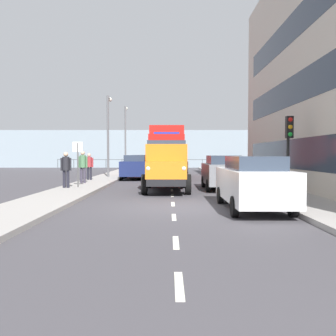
{
  "coord_description": "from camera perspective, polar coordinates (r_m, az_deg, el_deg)",
  "views": [
    {
      "loc": [
        0.14,
        12.1,
        1.78
      ],
      "look_at": [
        0.21,
        -10.67,
        0.91
      ],
      "focal_mm": 38.55,
      "sensor_mm": 36.0,
      "label": 1
    }
  ],
  "objects": [
    {
      "name": "car_grey_kerbside_1",
      "position": [
        18.32,
        8.59,
        -0.62
      ],
      "size": [
        1.85,
        3.96,
        1.72
      ],
      "color": "slate",
      "rests_on": "ground_plane"
    },
    {
      "name": "pedestrian_in_dark_coat",
      "position": [
        20.98,
        -13.31,
        0.61
      ],
      "size": [
        0.53,
        0.34,
        1.82
      ],
      "color": "#383342",
      "rests_on": "sidewalk_right"
    },
    {
      "name": "sidewalk_left",
      "position": [
        24.59,
        11.3,
        -1.84
      ],
      "size": [
        2.22,
        42.49,
        0.15
      ],
      "primitive_type": "cube",
      "color": "#9E9993",
      "rests_on": "ground_plane"
    },
    {
      "name": "car_white_kerbside_near",
      "position": [
        11.88,
        13.22,
        -2.14
      ],
      "size": [
        1.84,
        4.59,
        1.72
      ],
      "color": "white",
      "rests_on": "ground_plane"
    },
    {
      "name": "lamp_post_promenade",
      "position": [
        26.91,
        -9.41,
        6.25
      ],
      "size": [
        0.32,
        1.14,
        5.9
      ],
      "color": "#59595B",
      "rests_on": "sidewalk_right"
    },
    {
      "name": "ground_plane",
      "position": [
        24.14,
        0.51,
        -2.05
      ],
      "size": [
        80.0,
        80.0,
        0.0
      ],
      "primitive_type": "plane",
      "color": "#423F44"
    },
    {
      "name": "car_maroon_oppositeside_2",
      "position": [
        36.7,
        -3.58,
        0.8
      ],
      "size": [
        1.94,
        4.46,
        1.72
      ],
      "color": "maroon",
      "rests_on": "ground_plane"
    },
    {
      "name": "seawall_railing",
      "position": [
        44.72,
        0.36,
        1.08
      ],
      "size": [
        28.08,
        0.08,
        1.2
      ],
      "color": "#4C5156",
      "rests_on": "ground_plane"
    },
    {
      "name": "lamp_post_far",
      "position": [
        37.25,
        -6.73,
        5.65
      ],
      "size": [
        0.32,
        1.14,
        6.54
      ],
      "color": "#59595B",
      "rests_on": "sidewalk_right"
    },
    {
      "name": "car_red_oppositeside_1",
      "position": [
        31.22,
        -4.24,
        0.56
      ],
      "size": [
        1.95,
        4.46,
        1.72
      ],
      "color": "#B21E1E",
      "rests_on": "ground_plane"
    },
    {
      "name": "sea_horizon",
      "position": [
        48.32,
        0.35,
        3.04
      ],
      "size": [
        80.0,
        0.8,
        5.0
      ],
      "primitive_type": "cube",
      "color": "#84939E",
      "rests_on": "ground_plane"
    },
    {
      "name": "lorry_cargo_red",
      "position": [
        27.64,
        -0.19,
        2.79
      ],
      "size": [
        2.58,
        8.2,
        3.87
      ],
      "color": "red",
      "rests_on": "ground_plane"
    },
    {
      "name": "car_navy_oppositeside_0",
      "position": [
        25.85,
        -5.16,
        0.21
      ],
      "size": [
        1.86,
        4.35,
        1.72
      ],
      "color": "navy",
      "rests_on": "ground_plane"
    },
    {
      "name": "pedestrian_couple_b",
      "position": [
        23.46,
        -12.36,
        0.57
      ],
      "size": [
        0.53,
        0.34,
        1.69
      ],
      "color": "black",
      "rests_on": "sidewalk_right"
    },
    {
      "name": "street_sign",
      "position": [
        18.41,
        -14.07,
        1.81
      ],
      "size": [
        0.5,
        0.07,
        2.25
      ],
      "color": "#4C4C4C",
      "rests_on": "sidewalk_right"
    },
    {
      "name": "truck_vintage_orange",
      "position": [
        17.17,
        -0.24,
        0.17
      ],
      "size": [
        2.17,
        5.64,
        2.43
      ],
      "color": "black",
      "rests_on": "ground_plane"
    },
    {
      "name": "road_centreline_markings",
      "position": [
        24.14,
        0.51,
        -2.04
      ],
      "size": [
        0.12,
        39.1,
        0.01
      ],
      "color": "silver",
      "rests_on": "ground_plane"
    },
    {
      "name": "pedestrian_by_lamp",
      "position": [
        18.18,
        -15.84,
        0.2
      ],
      "size": [
        0.53,
        0.34,
        1.74
      ],
      "color": "black",
      "rests_on": "sidewalk_right"
    },
    {
      "name": "sidewalk_right",
      "position": [
        24.54,
        -10.31,
        -1.84
      ],
      "size": [
        2.22,
        42.49,
        0.15
      ],
      "primitive_type": "cube",
      "color": "#9E9993",
      "rests_on": "ground_plane"
    },
    {
      "name": "traffic_light_near",
      "position": [
        15.76,
        18.58,
        4.59
      ],
      "size": [
        0.28,
        0.41,
        3.2
      ],
      "color": "black",
      "rests_on": "sidewalk_left"
    }
  ]
}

